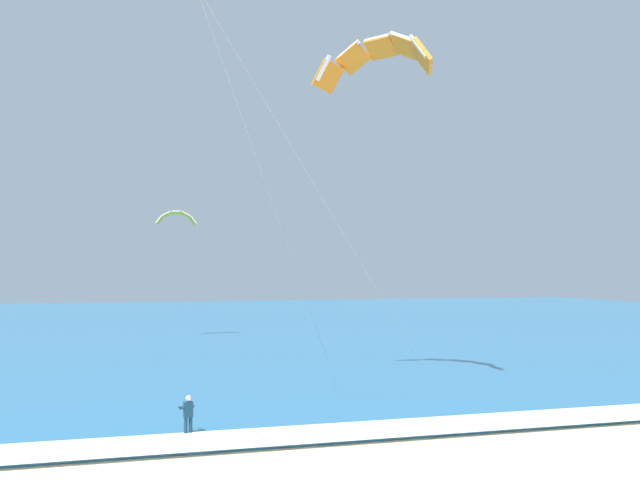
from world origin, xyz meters
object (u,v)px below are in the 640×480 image
at_px(kitesurfer, 188,415).
at_px(kite_distant, 176,217).
at_px(kite_primary, 376,57).
at_px(surfboard, 188,438).

height_order(kitesurfer, kite_distant, kite_distant).
xyz_separation_m(kite_primary, kite_distant, (-9.91, 29.13, -7.14)).
bearing_deg(kite_distant, kitesurfer, -91.92).
bearing_deg(kite_primary, kite_distant, 108.80).
bearing_deg(kite_distant, kite_primary, -71.20).
relative_size(kite_primary, kite_distant, 4.83).
height_order(surfboard, kite_primary, kite_primary).
bearing_deg(kite_primary, surfboard, -141.26).
height_order(surfboard, kite_distant, kite_distant).
distance_m(surfboard, kite_primary, 23.81).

